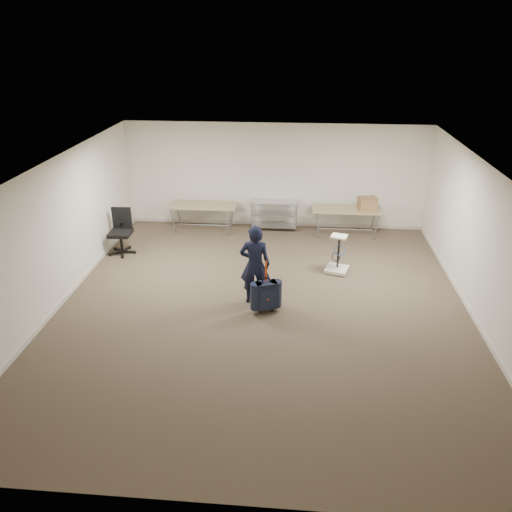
{
  "coord_description": "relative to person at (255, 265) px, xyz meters",
  "views": [
    {
      "loc": [
        0.6,
        -8.49,
        5.03
      ],
      "look_at": [
        -0.16,
        0.3,
        0.97
      ],
      "focal_mm": 35.0,
      "sensor_mm": 36.0,
      "label": 1
    }
  ],
  "objects": [
    {
      "name": "equipment_cart",
      "position": [
        1.72,
        1.5,
        -0.59
      ],
      "size": [
        0.6,
        0.6,
        0.88
      ],
      "color": "silver",
      "rests_on": "ground"
    },
    {
      "name": "suitcase",
      "position": [
        0.25,
        -0.38,
        -0.45
      ],
      "size": [
        0.45,
        0.35,
        1.08
      ],
      "color": "black",
      "rests_on": "ground"
    },
    {
      "name": "room_shell",
      "position": [
        0.17,
        1.18,
        -0.77
      ],
      "size": [
        8.0,
        9.0,
        9.0
      ],
      "color": "white",
      "rests_on": "ground"
    },
    {
      "name": "person",
      "position": [
        0.0,
        0.0,
        0.0
      ],
      "size": [
        0.61,
        0.41,
        1.64
      ],
      "primitive_type": "imported",
      "rotation": [
        0.0,
        0.0,
        3.16
      ],
      "color": "black",
      "rests_on": "ground"
    },
    {
      "name": "office_chair",
      "position": [
        -3.43,
        2.11,
        -0.49
      ],
      "size": [
        0.66,
        0.66,
        1.1
      ],
      "color": "black",
      "rests_on": "ground"
    },
    {
      "name": "ground",
      "position": [
        0.17,
        -0.21,
        -0.82
      ],
      "size": [
        9.0,
        9.0,
        0.0
      ],
      "primitive_type": "plane",
      "color": "#493C2C",
      "rests_on": "ground"
    },
    {
      "name": "folding_table_left",
      "position": [
        -1.73,
        3.74,
        -0.14
      ],
      "size": [
        1.8,
        0.75,
        0.73
      ],
      "color": "#9A885E",
      "rests_on": "ground"
    },
    {
      "name": "wire_shelf",
      "position": [
        0.17,
        3.99,
        -0.38
      ],
      "size": [
        1.22,
        0.47,
        0.8
      ],
      "color": "silver",
      "rests_on": "ground"
    },
    {
      "name": "folding_table_right",
      "position": [
        2.07,
        3.74,
        -0.14
      ],
      "size": [
        1.8,
        0.75,
        0.73
      ],
      "color": "#9A885E",
      "rests_on": "ground"
    },
    {
      "name": "cardboard_box",
      "position": [
        2.58,
        3.69,
        0.08
      ],
      "size": [
        0.5,
        0.41,
        0.33
      ],
      "primitive_type": "cube",
      "rotation": [
        0.0,
        0.0,
        0.19
      ],
      "color": "#9D7649",
      "rests_on": "folding_table_right"
    }
  ]
}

